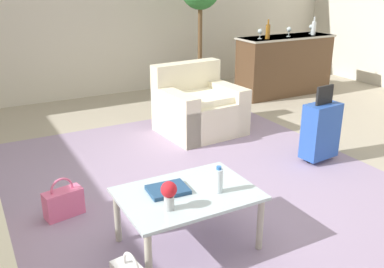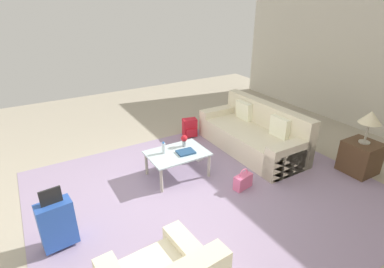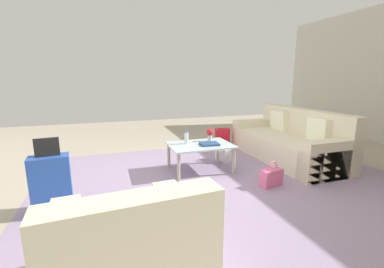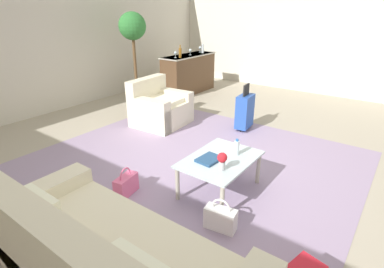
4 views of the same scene
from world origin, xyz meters
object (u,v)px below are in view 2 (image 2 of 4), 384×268
coffee_table_book (186,152)px  side_table (360,157)px  table_lamp (371,118)px  handbag_pink (243,181)px  handbag_white (196,152)px  water_bottle (164,148)px  coffee_table (177,156)px  backpack_red (190,128)px  flower_vase (184,140)px  couch (255,135)px  suitcase_blue (57,223)px

coffee_table_book → side_table: size_ratio=0.51×
side_table → table_lamp: bearing=180.0°
handbag_pink → handbag_white: same height
water_bottle → side_table: size_ratio=0.36×
coffee_table → side_table: 3.18m
table_lamp → backpack_red: size_ratio=1.42×
flower_vase → handbag_white: bearing=-148.8°
coffee_table → handbag_white: (-0.59, -0.37, -0.26)m
handbag_white → flower_vase: bearing=31.2°
flower_vase → side_table: bearing=147.4°
coffee_table → coffee_table_book: bearing=146.3°
coffee_table → table_lamp: table_lamp is taller
couch → coffee_table_book: (1.68, 0.18, 0.16)m
coffee_table → handbag_pink: size_ratio=2.76×
table_lamp → handbag_pink: table_lamp is taller
coffee_table_book → handbag_white: coffee_table_book is taller
handbag_pink → backpack_red: backpack_red is taller
side_table → suitcase_blue: 4.87m
couch → table_lamp: size_ratio=3.99×
coffee_table_book → handbag_white: size_ratio=0.80×
couch → table_lamp: bearing=121.9°
handbag_pink → side_table: bearing=163.0°
water_bottle → coffee_table: bearing=153.4°
water_bottle → flower_vase: 0.42m
table_lamp → coffee_table_book: bearing=-27.9°
side_table → handbag_white: side_table is taller
couch → coffee_table_book: couch is taller
handbag_white → backpack_red: size_ratio=0.89×
coffee_table → coffee_table_book: (-0.12, 0.08, 0.07)m
suitcase_blue → handbag_pink: 2.74m
water_bottle → suitcase_blue: bearing=24.0°
water_bottle → handbag_white: bearing=-161.0°
water_bottle → side_table: (-3.00, 1.60, -0.26)m
couch → coffee_table_book: 1.70m
backpack_red → coffee_table_book: bearing=57.4°
side_table → suitcase_blue: bearing=-9.5°
side_table → handbag_white: size_ratio=1.58×
handbag_pink → backpack_red: size_ratio=0.89×
side_table → backpack_red: size_ratio=1.41×
handbag_pink → backpack_red: bearing=-97.2°
flower_vase → table_lamp: size_ratio=0.36×
flower_vase → backpack_red: 1.43m
suitcase_blue → handbag_white: suitcase_blue is taller
handbag_white → handbag_pink: bearing=96.4°
backpack_red → flower_vase: bearing=55.7°
coffee_table → flower_vase: (-0.22, -0.15, 0.18)m
coffee_table_book → flower_vase: 0.27m
suitcase_blue → side_table: bearing=170.5°
coffee_table_book → water_bottle: bearing=-25.1°
couch → handbag_white: 1.26m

